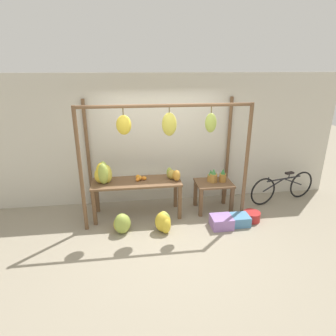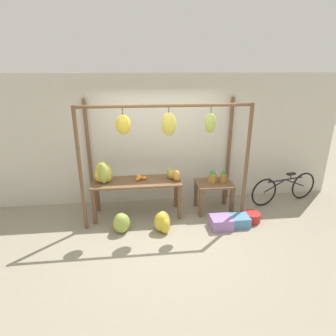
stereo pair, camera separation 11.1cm
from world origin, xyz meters
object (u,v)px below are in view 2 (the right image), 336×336
orange_pile (140,178)px  blue_bucket (252,217)px  pineapple_cluster (216,177)px  banana_pile_ground_right (163,222)px  banana_pile_ground_left (122,223)px  papaya_pile (173,174)px  parked_bicycle (284,188)px  fruit_crate_purple (239,221)px  banana_pile_on_table (103,173)px  fruit_crate_white (221,222)px

orange_pile → blue_bucket: orange_pile is taller
pineapple_cluster → banana_pile_ground_right: (-1.17, -0.72, -0.56)m
banana_pile_ground_left → papaya_pile: (1.04, 0.59, 0.69)m
pineapple_cluster → banana_pile_ground_left: size_ratio=0.91×
blue_bucket → parked_bicycle: (1.04, 0.75, 0.24)m
banana_pile_ground_left → papaya_pile: papaya_pile is taller
orange_pile → pineapple_cluster: bearing=-0.7°
banana_pile_ground_left → fruit_crate_purple: (2.26, -0.06, -0.08)m
papaya_pile → banana_pile_on_table: bearing=179.7°
fruit_crate_purple → pineapple_cluster: bearing=114.6°
fruit_crate_white → blue_bucket: fruit_crate_white is taller
pineapple_cluster → fruit_crate_white: (-0.06, -0.73, -0.64)m
fruit_crate_white → parked_bicycle: (1.71, 0.90, 0.23)m
orange_pile → parked_bicycle: bearing=2.7°
banana_pile_on_table → papaya_pile: size_ratio=1.19×
banana_pile_on_table → orange_pile: (0.72, 0.06, -0.15)m
pineapple_cluster → fruit_crate_purple: (0.31, -0.69, -0.65)m
blue_bucket → fruit_crate_purple: fruit_crate_purple is taller
parked_bicycle → orange_pile: bearing=-177.3°
blue_bucket → banana_pile_ground_right: bearing=-175.6°
orange_pile → papaya_pile: 0.66m
banana_pile_ground_right → parked_bicycle: (2.82, 0.89, 0.15)m
orange_pile → banana_pile_ground_left: bearing=-120.8°
pineapple_cluster → banana_pile_ground_right: 1.49m
orange_pile → papaya_pile: papaya_pile is taller
blue_bucket → fruit_crate_white: bearing=-167.6°
banana_pile_on_table → blue_bucket: (2.89, -0.54, -0.86)m
pineapple_cluster → papaya_pile: bearing=-177.3°
orange_pile → papaya_pile: (0.65, -0.06, 0.07)m
pineapple_cluster → fruit_crate_white: pineapple_cluster is taller
banana_pile_ground_left → orange_pile: bearing=59.2°
pineapple_cluster → blue_bucket: bearing=-43.5°
pineapple_cluster → fruit_crate_white: size_ratio=0.95×
blue_bucket → parked_bicycle: size_ratio=0.20×
blue_bucket → fruit_crate_purple: (-0.30, -0.11, 0.01)m
pineapple_cluster → parked_bicycle: (1.65, 0.17, -0.42)m
orange_pile → fruit_crate_white: size_ratio=0.55×
banana_pile_ground_right → blue_bucket: bearing=4.4°
banana_pile_on_table → pineapple_cluster: bearing=0.9°
banana_pile_ground_left → banana_pile_ground_right: (0.77, -0.09, 0.01)m
banana_pile_on_table → fruit_crate_white: banana_pile_on_table is taller
banana_pile_ground_left → banana_pile_ground_right: bearing=-6.7°
pineapple_cluster → fruit_crate_white: bearing=-94.9°
banana_pile_on_table → parked_bicycle: size_ratio=0.26×
banana_pile_on_table → fruit_crate_white: 2.47m
pineapple_cluster → banana_pile_ground_right: size_ratio=0.96×
pineapple_cluster → banana_pile_ground_left: pineapple_cluster is taller
papaya_pile → fruit_crate_purple: size_ratio=1.01×
banana_pile_ground_left → banana_pile_ground_right: 0.77m
pineapple_cluster → fruit_crate_purple: 1.00m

